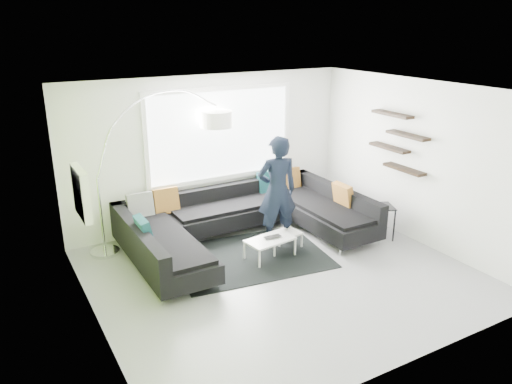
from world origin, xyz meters
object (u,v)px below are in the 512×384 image
side_table (379,222)px  laptop (274,238)px  sectional_sofa (248,224)px  person (277,191)px  coffee_table (276,244)px  arc_lamp (97,179)px

side_table → laptop: side_table is taller
sectional_sofa → person: (0.48, -0.17, 0.57)m
person → laptop: size_ratio=6.41×
coffee_table → person: bearing=49.8°
coffee_table → side_table: bearing=-18.2°
laptop → arc_lamp: bearing=148.3°
sectional_sofa → laptop: sectional_sofa is taller
arc_lamp → side_table: 4.89m
sectional_sofa → arc_lamp: (-2.26, 0.86, 0.93)m
coffee_table → arc_lamp: bearing=143.1°
coffee_table → laptop: size_ratio=3.40×
arc_lamp → laptop: size_ratio=8.83×
arc_lamp → coffee_table: bearing=-27.3°
coffee_table → sectional_sofa: bearing=106.4°
laptop → sectional_sofa: bearing=101.6°
side_table → person: person is taller
sectional_sofa → coffee_table: sectional_sofa is taller
arc_lamp → person: 2.95m
coffee_table → side_table: 1.98m
arc_lamp → sectional_sofa: bearing=-18.9°
sectional_sofa → side_table: bearing=-22.8°
side_table → laptop: 2.07m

